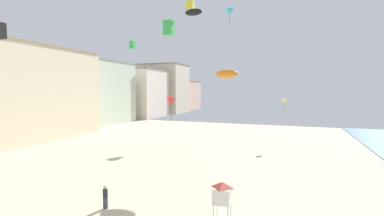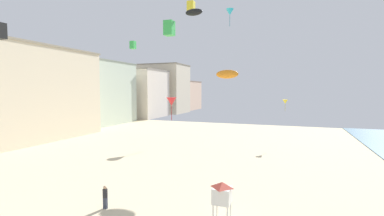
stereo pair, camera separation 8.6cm
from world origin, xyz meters
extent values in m
cube|color=beige|center=(-31.00, 27.52, 7.58)|extent=(17.17, 20.41, 15.17)
cube|color=gray|center=(-31.00, 27.52, 15.32)|extent=(17.51, 20.81, 0.30)
cube|color=#B7C6B2|center=(-31.00, 49.11, 7.46)|extent=(10.21, 14.97, 14.92)
cube|color=slate|center=(-31.00, 49.11, 15.07)|extent=(10.41, 15.27, 0.30)
cube|color=silver|center=(-31.00, 66.87, 7.08)|extent=(13.29, 14.14, 14.16)
cube|color=gray|center=(-31.00, 66.87, 14.31)|extent=(13.55, 14.42, 0.30)
cube|color=beige|center=(-31.00, 83.46, 8.61)|extent=(15.68, 13.08, 17.22)
cube|color=gray|center=(-31.00, 83.46, 17.37)|extent=(16.00, 13.34, 0.30)
cube|color=beige|center=(-31.00, 101.46, 5.89)|extent=(11.89, 15.24, 11.79)
cube|color=#89715E|center=(-31.00, 101.46, 11.94)|extent=(12.13, 15.55, 0.30)
cube|color=#383D4C|center=(1.19, 9.06, 0.40)|extent=(0.28, 0.18, 0.80)
cylinder|color=#262628|center=(1.19, 9.06, 1.10)|extent=(0.34, 0.34, 0.60)
sphere|color=tan|center=(1.19, 9.06, 1.52)|extent=(0.24, 0.24, 0.24)
cylinder|color=white|center=(8.86, 9.64, 0.60)|extent=(0.10, 0.10, 1.20)
cylinder|color=white|center=(9.76, 9.64, 0.60)|extent=(0.10, 0.10, 1.20)
cylinder|color=white|center=(8.86, 10.54, 0.60)|extent=(0.10, 0.10, 1.20)
cylinder|color=white|center=(9.76, 10.54, 0.60)|extent=(0.10, 0.10, 1.20)
cube|color=white|center=(9.31, 10.09, 1.70)|extent=(1.10, 1.10, 1.00)
pyramid|color=#D14C3D|center=(9.31, 10.09, 2.38)|extent=(1.10, 1.10, 0.35)
cone|color=yellow|center=(12.27, 37.87, 6.52)|extent=(0.79, 0.79, 0.65)
cylinder|color=#A49220|center=(12.27, 37.87, 5.62)|extent=(0.04, 0.04, 1.15)
ellipsoid|color=black|center=(2.14, 24.57, 17.50)|extent=(2.13, 0.59, 0.83)
cone|color=red|center=(-3.83, 31.08, 6.57)|extent=(1.53, 1.53, 1.26)
cylinder|color=maroon|center=(-3.83, 31.08, 4.83)|extent=(0.08, 0.08, 2.23)
cube|color=yellow|center=(-1.92, 34.37, 21.30)|extent=(1.06, 1.06, 1.67)
cube|color=green|center=(0.00, 22.27, 15.32)|extent=(1.05, 1.05, 1.65)
cone|color=#2DB7CC|center=(7.10, 21.72, 16.28)|extent=(0.77, 0.77, 0.63)
cylinder|color=teal|center=(7.10, 21.72, 15.40)|extent=(0.04, 0.04, 1.13)
cube|color=green|center=(-4.29, 21.42, 13.55)|extent=(0.57, 0.57, 0.89)
ellipsoid|color=orange|center=(6.51, 23.28, 10.05)|extent=(2.49, 0.69, 0.97)
camera|label=1|loc=(13.26, -6.16, 8.30)|focal=25.35mm
camera|label=2|loc=(13.34, -6.13, 8.30)|focal=25.35mm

